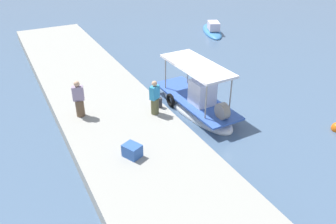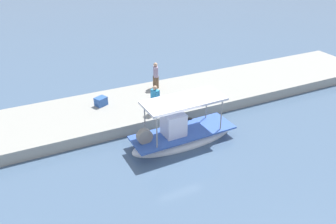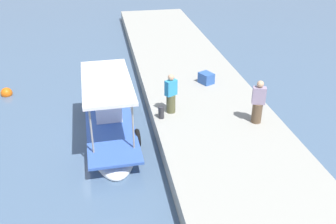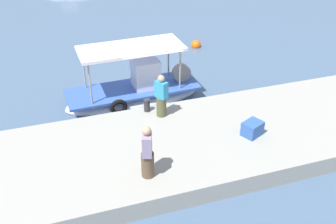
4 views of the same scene
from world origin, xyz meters
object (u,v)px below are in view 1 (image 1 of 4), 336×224
object	(u,v)px
main_fishing_boat	(196,103)
fisherman_by_crate	(155,99)
cargo_crate	(132,151)
moored_boat_mid	(212,31)
fisherman_near_bollard	(79,100)
mooring_bollard	(160,103)

from	to	relation	value
main_fishing_boat	fisherman_by_crate	world-z (taller)	main_fishing_boat
cargo_crate	moored_boat_mid	distance (m)	19.89
fisherman_near_bollard	mooring_bollard	xyz separation A→B (m)	(1.00, 3.68, -0.56)
fisherman_near_bollard	cargo_crate	xyz separation A→B (m)	(4.09, 0.94, -0.55)
main_fishing_boat	moored_boat_mid	size ratio (longest dim) A/B	1.21
main_fishing_boat	fisherman_by_crate	size ratio (longest dim) A/B	3.54
main_fishing_boat	mooring_bollard	bearing A→B (deg)	-91.34
main_fishing_boat	moored_boat_mid	bearing A→B (deg)	142.39
main_fishing_boat	fisherman_by_crate	xyz separation A→B (m)	(0.39, -2.57, 1.01)
fisherman_by_crate	cargo_crate	size ratio (longest dim) A/B	2.52
moored_boat_mid	fisherman_by_crate	bearing A→B (deg)	-43.90
cargo_crate	moored_boat_mid	xyz separation A→B (m)	(-14.46, 13.63, -0.76)
fisherman_near_bollard	moored_boat_mid	world-z (taller)	fisherman_near_bollard
main_fishing_boat	fisherman_near_bollard	xyz separation A→B (m)	(-1.05, -5.77, 1.05)
moored_boat_mid	cargo_crate	bearing A→B (deg)	-43.31
fisherman_near_bollard	moored_boat_mid	xyz separation A→B (m)	(-10.37, 14.57, -1.31)
main_fishing_boat	cargo_crate	xyz separation A→B (m)	(3.04, -4.83, 0.50)
fisherman_by_crate	fisherman_near_bollard	bearing A→B (deg)	-114.27
fisherman_by_crate	cargo_crate	distance (m)	3.51
fisherman_near_bollard	fisherman_by_crate	size ratio (longest dim) A/B	1.05
fisherman_near_bollard	cargo_crate	world-z (taller)	fisherman_near_bollard
fisherman_by_crate	moored_boat_mid	size ratio (longest dim) A/B	0.34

